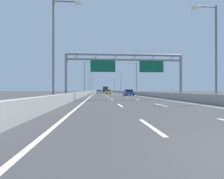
{
  "coord_description": "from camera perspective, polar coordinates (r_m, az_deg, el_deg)",
  "views": [
    {
      "loc": [
        -3.68,
        -2.84,
        1.32
      ],
      "look_at": [
        0.83,
        55.47,
        1.5
      ],
      "focal_mm": 28.8,
      "sensor_mm": 36.0,
      "label": 1
    }
  ],
  "objects": [
    {
      "name": "lane_dash_right_7",
      "position": [
        69.57,
        0.1,
        -1.26
      ],
      "size": [
        0.16,
        3.0,
        0.01
      ],
      "primitive_type": "cube",
      "color": "white",
      "rests_on": "ground_plane"
    },
    {
      "name": "lane_dash_left_13",
      "position": [
        123.36,
        -3.55,
        -0.78
      ],
      "size": [
        0.16,
        3.0,
        0.01
      ],
      "primitive_type": "cube",
      "color": "white",
      "rests_on": "ground_plane"
    },
    {
      "name": "lane_dash_left_5",
      "position": [
        51.39,
        -2.33,
        -1.64
      ],
      "size": [
        0.16,
        3.0,
        0.01
      ],
      "primitive_type": "cube",
      "color": "white",
      "rests_on": "ground_plane"
    },
    {
      "name": "lane_dash_right_6",
      "position": [
        60.6,
        0.77,
        -1.42
      ],
      "size": [
        0.16,
        3.0,
        0.01
      ],
      "primitive_type": "cube",
      "color": "white",
      "rests_on": "ground_plane"
    },
    {
      "name": "lane_dash_right_16",
      "position": [
        150.44,
        -2.34,
        -0.68
      ],
      "size": [
        0.16,
        3.0,
        0.01
      ],
      "primitive_type": "cube",
      "color": "white",
      "rests_on": "ground_plane"
    },
    {
      "name": "lane_dash_left_15",
      "position": [
        141.36,
        -3.66,
        -0.71
      ],
      "size": [
        0.16,
        3.0,
        0.01
      ],
      "primitive_type": "cube",
      "color": "white",
      "rests_on": "ground_plane"
    },
    {
      "name": "lane_dash_right_15",
      "position": [
        141.45,
        -2.2,
        -0.71
      ],
      "size": [
        0.16,
        3.0,
        0.01
      ],
      "primitive_type": "cube",
      "color": "white",
      "rests_on": "ground_plane"
    },
    {
      "name": "lane_dash_left_17",
      "position": [
        159.35,
        -3.75,
        -0.65
      ],
      "size": [
        0.16,
        3.0,
        0.01
      ],
      "primitive_type": "cube",
      "color": "white",
      "rests_on": "ground_plane"
    },
    {
      "name": "lane_dash_left_10",
      "position": [
        96.37,
        -3.31,
        -0.96
      ],
      "size": [
        0.16,
        3.0,
        0.01
      ],
      "primitive_type": "cube",
      "color": "white",
      "rests_on": "ground_plane"
    },
    {
      "name": "lane_dash_left_14",
      "position": [
        132.36,
        -3.61,
        -0.74
      ],
      "size": [
        0.16,
        3.0,
        0.01
      ],
      "primitive_type": "cube",
      "color": "white",
      "rests_on": "ground_plane"
    },
    {
      "name": "blue_car",
      "position": [
        42.01,
        5.32,
        -0.96
      ],
      "size": [
        1.78,
        4.36,
        1.45
      ],
      "color": "#2347AD",
      "rests_on": "ground_plane"
    },
    {
      "name": "lane_dash_left_2",
      "position": [
        24.45,
        -0.01,
        -3.25
      ],
      "size": [
        0.16,
        3.0,
        0.01
      ],
      "primitive_type": "cube",
      "color": "white",
      "rests_on": "ground_plane"
    },
    {
      "name": "lane_dash_right_2",
      "position": [
        24.98,
        8.27,
        -3.18
      ],
      "size": [
        0.16,
        3.0,
        0.01
      ],
      "primitive_type": "cube",
      "color": "white",
      "rests_on": "ground_plane"
    },
    {
      "name": "lane_dash_right_11",
      "position": [
        105.49,
        -1.44,
        -0.89
      ],
      "size": [
        0.16,
        3.0,
        0.01
      ],
      "primitive_type": "cube",
      "color": "white",
      "rests_on": "ground_plane"
    },
    {
      "name": "green_car",
      "position": [
        138.52,
        -2.93,
        -0.43
      ],
      "size": [
        1.87,
        4.1,
        1.35
      ],
      "color": "#1E7A38",
      "rests_on": "ground_plane"
    },
    {
      "name": "streetlamp_right_near",
      "position": [
        20.33,
        29.6,
        11.43
      ],
      "size": [
        2.58,
        0.28,
        9.5
      ],
      "color": "slate",
      "rests_on": "ground_plane"
    },
    {
      "name": "lane_dash_left_11",
      "position": [
        105.36,
        -3.4,
        -0.89
      ],
      "size": [
        0.16,
        3.0,
        0.01
      ],
      "primitive_type": "cube",
      "color": "white",
      "rests_on": "ground_plane"
    },
    {
      "name": "lane_dash_left_9",
      "position": [
        87.37,
        -3.19,
        -1.04
      ],
      "size": [
        0.16,
        3.0,
        0.01
      ],
      "primitive_type": "cube",
      "color": "white",
      "rests_on": "ground_plane"
    },
    {
      "name": "sign_gantry",
      "position": [
        25.07,
        4.3,
        7.84
      ],
      "size": [
        16.32,
        0.36,
        6.36
      ],
      "color": "gray",
      "rests_on": "ground_plane"
    },
    {
      "name": "barrier_left",
      "position": [
        112.89,
        -6.06,
        -0.6
      ],
      "size": [
        0.45,
        220.0,
        0.95
      ],
      "color": "#9E9E99",
      "rests_on": "ground_plane"
    },
    {
      "name": "ground_plane",
      "position": [
        102.91,
        -2.37,
        -0.91
      ],
      "size": [
        260.0,
        260.0,
        0.0
      ],
      "primitive_type": "plane",
      "color": "#38383A"
    },
    {
      "name": "lane_dash_right_12",
      "position": [
        114.48,
        -1.68,
        -0.83
      ],
      "size": [
        0.16,
        3.0,
        0.01
      ],
      "primitive_type": "cube",
      "color": "white",
      "rests_on": "ground_plane"
    },
    {
      "name": "lane_dash_right_14",
      "position": [
        132.46,
        -2.05,
        -0.74
      ],
      "size": [
        0.16,
        3.0,
        0.01
      ],
      "primitive_type": "cube",
      "color": "white",
      "rests_on": "ground_plane"
    },
    {
      "name": "streetlamp_left_distant",
      "position": [
        125.32,
        -6.15,
        1.69
      ],
      "size": [
        2.58,
        0.28,
        9.5
      ],
      "color": "slate",
      "rests_on": "ground_plane"
    },
    {
      "name": "streetlamp_left_far",
      "position": [
        89.14,
        -6.86,
        2.45
      ],
      "size": [
        2.58,
        0.28,
        9.5
      ],
      "color": "slate",
      "rests_on": "ground_plane"
    },
    {
      "name": "barrier_right",
      "position": [
        113.34,
        0.93,
        -0.6
      ],
      "size": [
        0.45,
        220.0,
        0.95
      ],
      "color": "#9E9E99",
      "rests_on": "ground_plane"
    },
    {
      "name": "streetlamp_right_mid",
      "position": [
        54.05,
        7.51,
        4.15
      ],
      "size": [
        2.58,
        0.28,
        9.5
      ],
      "color": "slate",
      "rests_on": "ground_plane"
    },
    {
      "name": "lane_dash_right_1",
      "position": [
        16.34,
        15.24,
        -4.78
      ],
      "size": [
        0.16,
        3.0,
        0.01
      ],
      "primitive_type": "cube",
      "color": "white",
      "rests_on": "ground_plane"
    },
    {
      "name": "edge_line_left",
      "position": [
        90.86,
        -5.41,
        -1.0
      ],
      "size": [
        0.16,
        176.0,
        0.01
      ],
      "primitive_type": "cube",
      "color": "white",
      "rests_on": "ground_plane"
    },
    {
      "name": "lane_dash_right_10",
      "position": [
        96.5,
        -1.17,
        -0.95
      ],
      "size": [
        0.16,
        3.0,
        0.01
      ],
      "primitive_type": "cube",
      "color": "white",
      "rests_on": "ground_plane"
    },
    {
      "name": "lane_dash_left_3",
      "position": [
        33.42,
        -1.2,
        -2.43
      ],
      "size": [
        0.16,
        3.0,
        0.01
      ],
      "primitive_type": "cube",
      "color": "white",
      "rests_on": "ground_plane"
    },
    {
      "name": "lane_dash_right_4",
      "position": [
        42.71,
        2.95,
        -1.94
      ],
      "size": [
        0.16,
        3.0,
        0.01
      ],
      "primitive_type": "cube",
      "color": "white",
      "rests_on": "ground_plane"
    },
    {
      "name": "orange_car",
      "position": [
        126.21,
        -4.42,
        -0.42
      ],
      "size": [
        1.83,
        4.53,
        1.5
      ],
      "color": "orange",
      "rests_on": "ground_plane"
    },
    {
      "name": "lane_dash_left_16",
      "position": [
        150.36,
        -3.71,
        -0.68
      ],
      "size": [
        0.16,
        3.0,
        0.01
      ],
      "primitive_type": "cube",
      "color": "white",
      "rests_on": "ground_plane"
    },
    {
      "name": "box_truck",
      "position": [
        89.06,
        -2.14,
        0.03
      ],
      "size": [
        2.32,
        7.56,
        2.98
      ],
      "color": "#B21E19",
      "rests_on": "ground_plane"
    },
    {
      "name": "streetlamp_left_mid",
      "position": [
        53.02,
        -8.53,
        4.24
      ],
      "size": [
        2.58,
        0.28,
        9.5
      ],
      "color": "slate",
      "rests_on": "ground_plane"
    },
    {
      "name": "streetlamp_left_near",
      "position": [
        17.41,
        -17.33,
        13.38
      ],
      "size": [
        2.58,
        0.28,
        9.5
      ],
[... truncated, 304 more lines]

